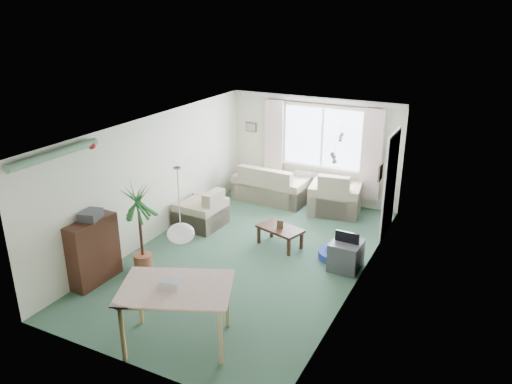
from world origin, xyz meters
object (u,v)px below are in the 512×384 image
at_px(dining_table, 178,316).
at_px(tv_cube, 346,255).
at_px(coffee_table, 280,237).
at_px(armchair_corner, 336,191).
at_px(bookshelf, 94,251).
at_px(sofa, 272,182).
at_px(pet_bed, 337,254).
at_px(armchair_left, 201,208).
at_px(houseplant, 140,228).

distance_m(dining_table, tv_cube, 3.29).
bearing_deg(tv_cube, coffee_table, 170.42).
height_order(armchair_corner, bookshelf, bookshelf).
distance_m(sofa, pet_bed, 3.10).
height_order(armchair_corner, armchair_left, armchair_corner).
distance_m(armchair_left, coffee_table, 1.85).
distance_m(armchair_left, pet_bed, 2.98).
xyz_separation_m(armchair_corner, armchair_left, (-2.23, -1.96, -0.08)).
distance_m(bookshelf, tv_cube, 4.21).
xyz_separation_m(tv_cube, pet_bed, (-0.24, 0.30, -0.18)).
bearing_deg(armchair_corner, dining_table, 75.93).
distance_m(bookshelf, houseplant, 0.82).
bearing_deg(houseplant, dining_table, -38.90).
height_order(armchair_left, coffee_table, armchair_left).
xyz_separation_m(armchair_corner, bookshelf, (-2.57, -4.62, 0.08)).
relative_size(dining_table, pet_bed, 1.96).
bearing_deg(sofa, armchair_corner, -178.44).
height_order(coffee_table, pet_bed, coffee_table).
bearing_deg(sofa, tv_cube, 139.05).
relative_size(bookshelf, pet_bed, 1.61).
xyz_separation_m(armchair_left, coffee_table, (1.83, -0.13, -0.21)).
bearing_deg(bookshelf, dining_table, -16.90).
bearing_deg(coffee_table, pet_bed, 1.45).
height_order(bookshelf, tv_cube, bookshelf).
bearing_deg(tv_cube, houseplant, -150.70).
bearing_deg(pet_bed, dining_table, -109.64).
bearing_deg(armchair_left, sofa, 163.21).
bearing_deg(houseplant, tv_cube, 27.53).
bearing_deg(coffee_table, armchair_left, 176.00).
distance_m(armchair_left, houseplant, 2.05).
bearing_deg(coffee_table, dining_table, -90.80).
xyz_separation_m(coffee_table, dining_table, (-0.05, -3.24, 0.23)).
bearing_deg(sofa, houseplant, 84.36).
height_order(bookshelf, dining_table, bookshelf).
relative_size(armchair_corner, houseplant, 0.67).
bearing_deg(houseplant, armchair_left, 93.15).
distance_m(dining_table, pet_bed, 3.49).
bearing_deg(dining_table, tv_cube, 64.55).
height_order(sofa, dining_table, sofa).
xyz_separation_m(bookshelf, pet_bed, (3.30, 2.56, -0.48)).
bearing_deg(pet_bed, sofa, 137.52).
height_order(armchair_left, bookshelf, bookshelf).
xyz_separation_m(bookshelf, dining_table, (2.13, -0.71, -0.13)).
bearing_deg(pet_bed, bookshelf, -142.17).
relative_size(bookshelf, houseplant, 0.69).
bearing_deg(tv_cube, armchair_left, 174.60).
bearing_deg(pet_bed, tv_cube, -51.03).
height_order(bookshelf, houseplant, houseplant).
distance_m(armchair_corner, tv_cube, 2.56).
height_order(sofa, coffee_table, sofa).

